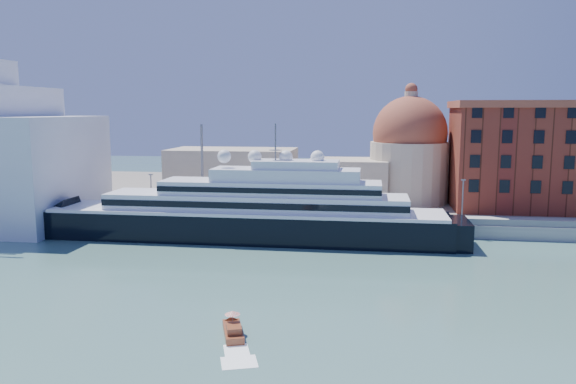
# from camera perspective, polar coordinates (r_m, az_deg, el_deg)

# --- Properties ---
(ground) EXTENTS (400.00, 400.00, 0.00)m
(ground) POSITION_cam_1_polar(r_m,az_deg,el_deg) (78.95, -1.51, -8.79)
(ground) COLOR #3B6663
(ground) RESTS_ON ground
(quay) EXTENTS (180.00, 10.00, 2.50)m
(quay) POSITION_cam_1_polar(r_m,az_deg,el_deg) (111.31, 1.48, -3.09)
(quay) COLOR gray
(quay) RESTS_ON ground
(land) EXTENTS (260.00, 72.00, 2.00)m
(land) POSITION_cam_1_polar(r_m,az_deg,el_deg) (151.55, 3.33, -0.16)
(land) COLOR slate
(land) RESTS_ON ground
(quay_fence) EXTENTS (180.00, 0.10, 1.20)m
(quay_fence) POSITION_cam_1_polar(r_m,az_deg,el_deg) (106.57, 1.19, -2.58)
(quay_fence) COLOR slate
(quay_fence) RESTS_ON quay
(superyacht) EXTENTS (81.89, 11.35, 24.47)m
(superyacht) POSITION_cam_1_polar(r_m,az_deg,el_deg) (102.11, -5.59, -2.46)
(superyacht) COLOR black
(superyacht) RESTS_ON ground
(service_barge) EXTENTS (10.80, 5.62, 2.32)m
(service_barge) POSITION_cam_1_polar(r_m,az_deg,el_deg) (116.22, -24.57, -3.65)
(service_barge) COLOR white
(service_barge) RESTS_ON ground
(water_taxi) EXTENTS (3.52, 5.82, 2.62)m
(water_taxi) POSITION_cam_1_polar(r_m,az_deg,el_deg) (60.07, -5.59, -13.80)
(water_taxi) COLOR brown
(water_taxi) RESTS_ON ground
(warehouse) EXTENTS (43.00, 19.00, 23.25)m
(warehouse) POSITION_cam_1_polar(r_m,az_deg,el_deg) (132.58, 25.48, 3.41)
(warehouse) COLOR maroon
(warehouse) RESTS_ON land
(church) EXTENTS (66.00, 18.00, 25.50)m
(church) POSITION_cam_1_polar(r_m,az_deg,el_deg) (132.81, 5.46, 2.94)
(church) COLOR beige
(church) RESTS_ON land
(lamp_posts) EXTENTS (120.80, 2.40, 18.00)m
(lamp_posts) POSITION_cam_1_polar(r_m,az_deg,el_deg) (110.47, -5.15, 1.31)
(lamp_posts) COLOR slate
(lamp_posts) RESTS_ON quay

